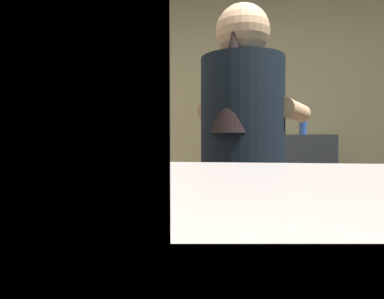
% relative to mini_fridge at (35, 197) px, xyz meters
% --- Properties ---
extents(wall_back, '(5.20, 0.10, 2.70)m').
position_rel_mini_fridge_xyz_m(wall_back, '(2.01, 0.45, 0.74)').
color(wall_back, '#8E8159').
rests_on(wall_back, ground).
extents(prep_counter, '(2.10, 0.60, 0.93)m').
position_rel_mini_fridge_xyz_m(prep_counter, '(2.36, -1.18, -0.15)').
color(prep_counter, '#4A3826').
rests_on(prep_counter, ground).
extents(back_shelf, '(0.98, 0.36, 1.20)m').
position_rel_mini_fridge_xyz_m(back_shelf, '(2.29, 0.17, -0.01)').
color(back_shelf, '#313639').
rests_on(back_shelf, ground).
extents(mini_fridge, '(0.68, 0.58, 1.22)m').
position_rel_mini_fridge_xyz_m(mini_fridge, '(0.00, 0.00, 0.00)').
color(mini_fridge, white).
rests_on(mini_fridge, ground).
extents(bartender, '(0.50, 0.55, 1.69)m').
position_rel_mini_fridge_xyz_m(bartender, '(2.06, -1.64, 0.37)').
color(bartender, '#2F3231').
rests_on(bartender, ground).
extents(mixing_bowl, '(0.21, 0.21, 0.06)m').
position_rel_mini_fridge_xyz_m(mixing_bowl, '(2.03, -1.08, 0.35)').
color(mixing_bowl, beige).
rests_on(mixing_bowl, prep_counter).
extents(chefs_knife, '(0.24, 0.08, 0.01)m').
position_rel_mini_fridge_xyz_m(chefs_knife, '(2.34, -1.23, 0.32)').
color(chefs_knife, silver).
rests_on(chefs_knife, prep_counter).
extents(bottle_olive_oil, '(0.06, 0.06, 0.21)m').
position_rel_mini_fridge_xyz_m(bottle_olive_oil, '(2.51, 0.11, 0.67)').
color(bottle_olive_oil, '#3153A1').
rests_on(bottle_olive_oil, back_shelf).
extents(bottle_vinegar, '(0.05, 0.05, 0.20)m').
position_rel_mini_fridge_xyz_m(bottle_vinegar, '(1.91, 0.08, 0.67)').
color(bottle_vinegar, red).
rests_on(bottle_vinegar, back_shelf).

